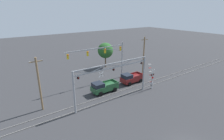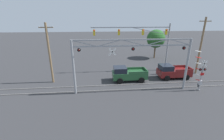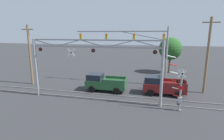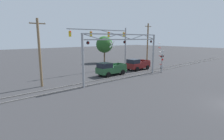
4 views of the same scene
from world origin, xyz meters
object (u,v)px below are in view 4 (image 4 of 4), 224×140
Objects in this scene: traffic_signal_span at (112,40)px; pickup_truck_following at (137,64)px; utility_pole_right at (147,45)px; background_tree_beyond_span at (104,45)px; crossing_signal_mast at (162,61)px; utility_pole_left at (40,52)px; pickup_truck_lead at (110,69)px; crossing_gantry at (124,49)px.

pickup_truck_following is at bearing -52.19° from traffic_signal_span.
pickup_truck_following is at bearing -161.76° from utility_pole_right.
background_tree_beyond_span is at bearing 60.92° from traffic_signal_span.
crossing_signal_mast is at bearing -91.25° from background_tree_beyond_span.
utility_pole_right reaches higher than utility_pole_left.
background_tree_beyond_span reaches higher than crossing_signal_mast.
background_tree_beyond_span reaches higher than pickup_truck_lead.
traffic_signal_span is 6.50m from pickup_truck_following.
utility_pole_left is at bearing -176.14° from utility_pole_right.
crossing_gantry is 2.72× the size of crossing_signal_mast.
crossing_signal_mast is 9.08m from pickup_truck_lead.
pickup_truck_lead is at bearing -170.59° from utility_pole_right.
utility_pole_left is 22.28m from utility_pole_right.
crossing_gantry is 8.70m from crossing_signal_mast.
pickup_truck_lead and pickup_truck_following have the same top height.
traffic_signal_span is 9.43m from background_tree_beyond_span.
pickup_truck_lead is at bearing -134.37° from traffic_signal_span.
background_tree_beyond_span is at bearing 82.00° from pickup_truck_following.
pickup_truck_lead is 0.77× the size of background_tree_beyond_span.
utility_pole_left is at bearing 166.90° from crossing_signal_mast.
crossing_signal_mast is 0.63× the size of utility_pole_left.
utility_pole_left reaches higher than pickup_truck_following.
background_tree_beyond_span is at bearing 60.69° from crossing_gantry.
background_tree_beyond_span is (8.69, 15.48, -0.03)m from crossing_gantry.
crossing_signal_mast is 7.31m from utility_pole_right.
utility_pole_right is at bearing 3.86° from utility_pole_left.
pickup_truck_following is (6.83, 0.34, -0.00)m from pickup_truck_lead.
utility_pole_left reaches higher than crossing_gantry.
traffic_signal_span is 7.23m from pickup_truck_lead.
utility_pole_left is (-14.49, -3.60, -1.36)m from traffic_signal_span.
background_tree_beyond_span is at bearing 88.75° from crossing_signal_mast.
pickup_truck_lead is (-3.95, -4.04, -4.51)m from traffic_signal_span.
utility_pole_right reaches higher than background_tree_beyond_span.
traffic_signal_span reaches higher than pickup_truck_lead.
traffic_signal_span is 2.01× the size of background_tree_beyond_span.
traffic_signal_span is 1.57× the size of utility_pole_left.
background_tree_beyond_span is (8.49, 12.21, 3.27)m from pickup_truck_lead.
traffic_signal_span is at bearing 127.81° from pickup_truck_following.
pickup_truck_following is 0.75× the size of background_tree_beyond_span.
pickup_truck_lead is at bearing -2.38° from utility_pole_left.
traffic_signal_span reaches higher than pickup_truck_following.
crossing_signal_mast is at bearing -13.10° from utility_pole_left.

